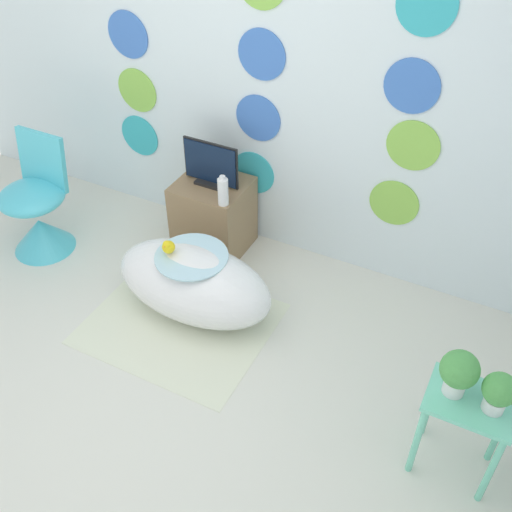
{
  "coord_description": "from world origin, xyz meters",
  "views": [
    {
      "loc": [
        1.53,
        -1.18,
        2.64
      ],
      "look_at": [
        0.48,
        0.89,
        0.7
      ],
      "focal_mm": 42.0,
      "sensor_mm": 36.0,
      "label": 1
    }
  ],
  "objects_px": {
    "chair": "(38,215)",
    "vase": "(223,191)",
    "potted_plant_left": "(459,371)",
    "bathtub": "(194,283)",
    "tv": "(211,166)",
    "potted_plant_right": "(499,392)"
  },
  "relations": [
    {
      "from": "bathtub",
      "to": "potted_plant_left",
      "type": "height_order",
      "value": "potted_plant_left"
    },
    {
      "from": "chair",
      "to": "potted_plant_right",
      "type": "distance_m",
      "value": 3.04
    },
    {
      "from": "potted_plant_right",
      "to": "potted_plant_left",
      "type": "bearing_deg",
      "value": 175.39
    },
    {
      "from": "potted_plant_left",
      "to": "bathtub",
      "type": "bearing_deg",
      "value": 167.68
    },
    {
      "from": "bathtub",
      "to": "potted_plant_right",
      "type": "xyz_separation_m",
      "value": [
        1.73,
        -0.35,
        0.39
      ]
    },
    {
      "from": "potted_plant_left",
      "to": "potted_plant_right",
      "type": "height_order",
      "value": "potted_plant_left"
    },
    {
      "from": "chair",
      "to": "potted_plant_right",
      "type": "height_order",
      "value": "chair"
    },
    {
      "from": "chair",
      "to": "tv",
      "type": "bearing_deg",
      "value": 27.75
    },
    {
      "from": "tv",
      "to": "bathtub",
      "type": "bearing_deg",
      "value": -70.1
    },
    {
      "from": "bathtub",
      "to": "potted_plant_right",
      "type": "bearing_deg",
      "value": -11.57
    },
    {
      "from": "chair",
      "to": "tv",
      "type": "height_order",
      "value": "same"
    },
    {
      "from": "tv",
      "to": "vase",
      "type": "distance_m",
      "value": 0.25
    },
    {
      "from": "chair",
      "to": "potted_plant_left",
      "type": "distance_m",
      "value": 2.88
    },
    {
      "from": "vase",
      "to": "tv",
      "type": "bearing_deg",
      "value": 137.43
    },
    {
      "from": "chair",
      "to": "potted_plant_right",
      "type": "xyz_separation_m",
      "value": [
        3.0,
        -0.42,
        0.35
      ]
    },
    {
      "from": "bathtub",
      "to": "potted_plant_left",
      "type": "distance_m",
      "value": 1.64
    },
    {
      "from": "tv",
      "to": "potted_plant_right",
      "type": "distance_m",
      "value": 2.17
    },
    {
      "from": "chair",
      "to": "potted_plant_left",
      "type": "relative_size",
      "value": 3.44
    },
    {
      "from": "bathtub",
      "to": "chair",
      "type": "distance_m",
      "value": 1.27
    },
    {
      "from": "chair",
      "to": "vase",
      "type": "distance_m",
      "value": 1.33
    },
    {
      "from": "vase",
      "to": "potted_plant_left",
      "type": "xyz_separation_m",
      "value": [
        1.6,
        -0.79,
        0.04
      ]
    },
    {
      "from": "tv",
      "to": "vase",
      "type": "xyz_separation_m",
      "value": [
        0.18,
        -0.17,
        -0.04
      ]
    }
  ]
}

